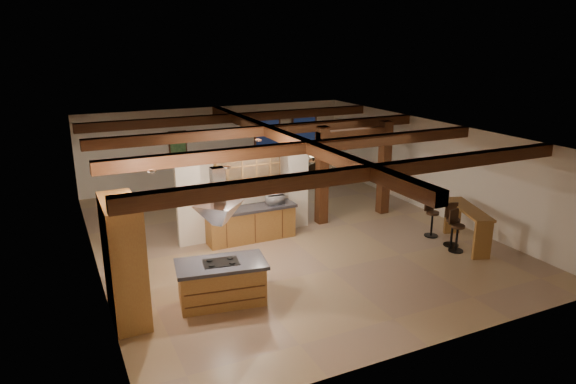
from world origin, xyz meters
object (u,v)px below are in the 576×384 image
at_px(dining_table, 259,190).
at_px(sofa, 296,172).
at_px(kitchen_island, 222,282).
at_px(bar_counter, 467,220).

height_order(dining_table, sofa, dining_table).
xyz_separation_m(kitchen_island, sofa, (5.69, 8.03, -0.15)).
bearing_deg(sofa, dining_table, 15.34).
height_order(kitchen_island, dining_table, kitchen_island).
distance_m(kitchen_island, sofa, 9.84).
relative_size(dining_table, bar_counter, 0.95).
relative_size(dining_table, sofa, 0.91).
bearing_deg(bar_counter, dining_table, 119.70).
relative_size(kitchen_island, bar_counter, 0.96).
xyz_separation_m(kitchen_island, bar_counter, (6.82, 0.16, 0.25)).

